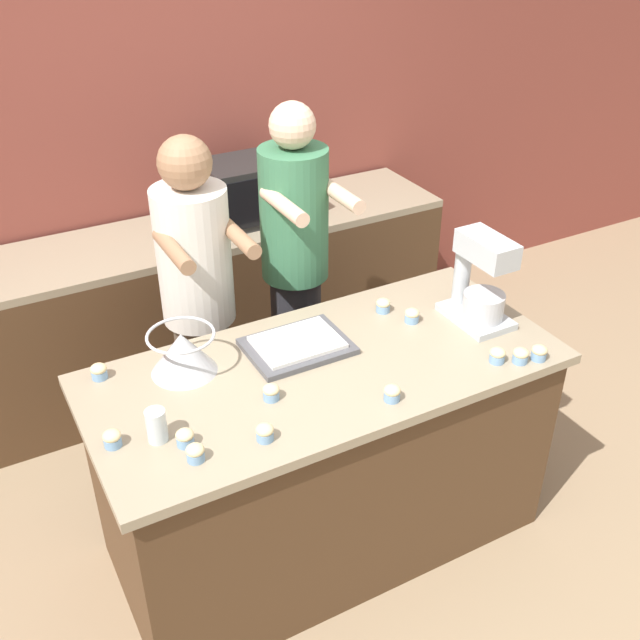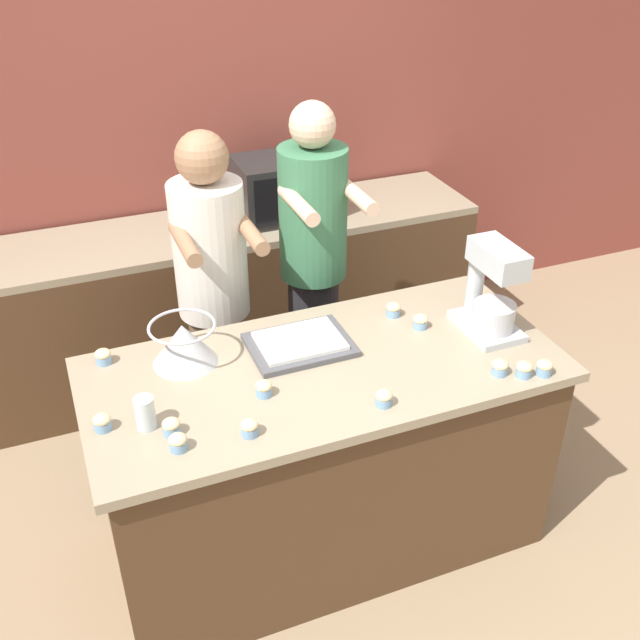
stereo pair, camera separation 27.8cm
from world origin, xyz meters
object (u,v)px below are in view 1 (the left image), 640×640
at_px(person_right, 296,275).
at_px(microwave_oven, 251,190).
at_px(person_left, 199,307).
at_px(cupcake_6, 392,393).
at_px(stand_mixer, 480,284).
at_px(cupcake_1, 195,453).
at_px(cupcake_10, 539,353).
at_px(cupcake_8, 99,371).
at_px(cupcake_2, 383,305).
at_px(cupcake_5, 265,432).
at_px(mixing_bowl, 182,352).
at_px(cupcake_3, 497,355).
at_px(cupcake_9, 412,315).
at_px(cupcake_11, 112,438).
at_px(cupcake_0, 521,355).
at_px(cupcake_7, 185,438).
at_px(drinking_glass, 157,426).
at_px(baking_tray, 297,345).
at_px(cupcake_4, 271,392).

distance_m(person_right, microwave_oven, 0.74).
xyz_separation_m(person_left, cupcake_6, (0.35, -1.01, 0.08)).
bearing_deg(person_right, stand_mixer, -56.74).
height_order(cupcake_1, cupcake_10, same).
distance_m(stand_mixer, cupcake_10, 0.37).
bearing_deg(cupcake_8, cupcake_2, -4.88).
relative_size(person_left, cupcake_5, 27.10).
xyz_separation_m(person_left, mixing_bowl, (-0.24, -0.49, 0.13)).
distance_m(cupcake_2, cupcake_3, 0.55).
xyz_separation_m(cupcake_9, cupcake_10, (0.27, -0.46, 0.00)).
xyz_separation_m(cupcake_6, cupcake_11, (-0.94, 0.23, 0.00)).
height_order(cupcake_1, cupcake_2, same).
relative_size(stand_mixer, cupcake_10, 6.31).
distance_m(cupcake_0, cupcake_7, 1.30).
relative_size(cupcake_0, cupcake_7, 1.00).
height_order(stand_mixer, cupcake_6, stand_mixer).
bearing_deg(cupcake_0, drinking_glass, 170.35).
xyz_separation_m(cupcake_5, cupcake_8, (-0.39, 0.61, 0.00)).
bearing_deg(baking_tray, cupcake_0, -34.64).
bearing_deg(person_left, cupcake_8, -144.27).
xyz_separation_m(cupcake_1, cupcake_9, (1.09, 0.36, 0.00)).
height_order(microwave_oven, cupcake_2, microwave_oven).
distance_m(person_left, cupcake_9, 0.94).
xyz_separation_m(cupcake_3, cupcake_8, (-1.36, 0.62, 0.00)).
relative_size(microwave_oven, cupcake_11, 8.09).
bearing_deg(cupcake_11, cupcake_10, -10.50).
relative_size(baking_tray, cupcake_4, 6.52).
distance_m(person_left, cupcake_3, 1.31).
xyz_separation_m(cupcake_0, cupcake_2, (-0.26, 0.57, 0.00)).
bearing_deg(microwave_oven, stand_mixer, -75.58).
bearing_deg(cupcake_7, cupcake_3, -5.61).
height_order(microwave_oven, cupcake_0, microwave_oven).
relative_size(stand_mixer, cupcake_3, 6.31).
bearing_deg(stand_mixer, person_right, 123.26).
bearing_deg(cupcake_5, cupcake_10, -4.08).
bearing_deg(cupcake_3, cupcake_2, 109.02).
distance_m(cupcake_3, cupcake_9, 0.42).
height_order(person_right, stand_mixer, person_right).
bearing_deg(microwave_oven, cupcake_8, -135.41).
relative_size(drinking_glass, cupcake_9, 1.96).
height_order(drinking_glass, cupcake_10, drinking_glass).
height_order(mixing_bowl, cupcake_8, mixing_bowl).
bearing_deg(cupcake_11, cupcake_6, -14.03).
distance_m(person_right, cupcake_11, 1.32).
height_order(cupcake_3, cupcake_8, same).
xyz_separation_m(cupcake_4, cupcake_7, (-0.35, -0.09, 0.00)).
relative_size(person_left, cupcake_9, 27.10).
bearing_deg(cupcake_2, cupcake_0, -65.65).
distance_m(microwave_oven, cupcake_1, 1.95).
bearing_deg(stand_mixer, cupcake_3, -113.95).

